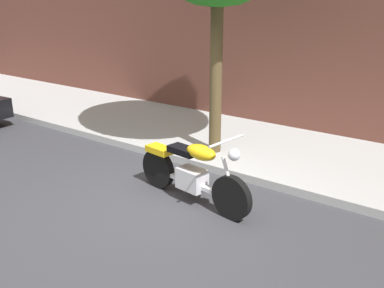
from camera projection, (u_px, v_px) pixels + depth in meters
The scene contains 3 objects.
ground_plane at pixel (165, 201), 6.55m from camera, with size 60.00×60.00×0.00m, color #38383D.
sidewalk at pixel (254, 147), 8.70m from camera, with size 24.21×3.01×0.14m, color #AAAAAA.
motorcycle at pixel (192, 173), 6.40m from camera, with size 2.15×0.73×1.14m.
Camera 1 is at (3.80, -4.53, 2.97)m, focal length 40.24 mm.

